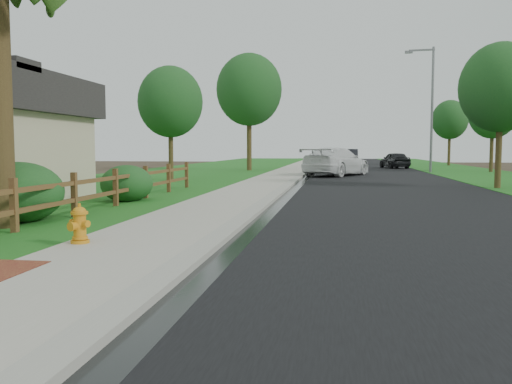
% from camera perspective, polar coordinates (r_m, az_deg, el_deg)
% --- Properties ---
extents(ground, '(120.00, 120.00, 0.00)m').
position_cam_1_polar(ground, '(7.31, -11.77, -8.63)').
color(ground, '#35281D').
extents(road, '(8.00, 90.00, 0.02)m').
position_cam_1_polar(road, '(41.75, 11.41, 2.27)').
color(road, black).
rests_on(road, ground).
extents(curb, '(0.40, 90.00, 0.12)m').
position_cam_1_polar(curb, '(41.75, 5.64, 2.41)').
color(curb, gray).
rests_on(curb, ground).
extents(wet_gutter, '(0.50, 90.00, 0.00)m').
position_cam_1_polar(wet_gutter, '(41.73, 6.12, 2.35)').
color(wet_gutter, black).
rests_on(wet_gutter, road).
extents(sidewalk, '(2.20, 90.00, 0.10)m').
position_cam_1_polar(sidewalk, '(41.83, 3.86, 2.41)').
color(sidewalk, '#A6A391').
rests_on(sidewalk, ground).
extents(grass_strip, '(1.60, 90.00, 0.06)m').
position_cam_1_polar(grass_strip, '(42.03, 1.28, 2.40)').
color(grass_strip, '#1D5A19').
rests_on(grass_strip, ground).
extents(lawn_near, '(9.00, 90.00, 0.04)m').
position_cam_1_polar(lawn_near, '(43.00, -5.62, 2.42)').
color(lawn_near, '#1D5A19').
rests_on(lawn_near, ground).
extents(verge_far, '(6.00, 90.00, 0.04)m').
position_cam_1_polar(verge_far, '(42.66, 20.71, 2.12)').
color(verge_far, '#1D5A19').
rests_on(verge_far, ground).
extents(ranch_fence, '(0.12, 16.92, 1.10)m').
position_cam_1_polar(ranch_fence, '(14.45, -16.43, 0.29)').
color(ranch_fence, '#462417').
rests_on(ranch_fence, ground).
extents(fire_hydrant, '(0.43, 0.35, 0.66)m').
position_cam_1_polar(fire_hydrant, '(9.39, -18.09, -3.31)').
color(fire_hydrant, gold).
rests_on(fire_hydrant, sidewalk).
extents(white_suv, '(4.49, 6.20, 1.67)m').
position_cam_1_polar(white_suv, '(32.76, 8.44, 3.16)').
color(white_suv, white).
rests_on(white_suv, road).
extents(dark_car_mid, '(2.45, 4.18, 1.33)m').
position_cam_1_polar(dark_car_mid, '(46.16, 14.39, 3.27)').
color(dark_car_mid, black).
rests_on(dark_car_mid, road).
extents(dark_car_far, '(1.77, 4.83, 1.58)m').
position_cam_1_polar(dark_car_far, '(45.69, 9.62, 3.50)').
color(dark_car_far, black).
rests_on(dark_car_far, road).
extents(streetlight, '(1.94, 0.38, 8.38)m').
position_cam_1_polar(streetlight, '(38.51, 17.82, 9.01)').
color(streetlight, slate).
rests_on(streetlight, ground).
extents(shrub_b, '(2.51, 2.51, 1.37)m').
position_cam_1_polar(shrub_b, '(13.11, -23.71, -0.05)').
color(shrub_b, '#19461E').
rests_on(shrub_b, ground).
extents(shrub_c, '(2.01, 2.01, 1.15)m').
position_cam_1_polar(shrub_c, '(17.09, -13.45, 0.86)').
color(shrub_c, '#19461E').
rests_on(shrub_c, ground).
extents(tree_near_left, '(3.28, 3.28, 5.81)m').
position_cam_1_polar(tree_near_left, '(28.06, -9.01, 9.34)').
color(tree_near_left, '#3D2B19').
rests_on(tree_near_left, ground).
extents(tree_near_right, '(3.29, 3.29, 5.93)m').
position_cam_1_polar(tree_near_right, '(24.34, 24.38, 9.98)').
color(tree_near_right, '#3D2B19').
rests_on(tree_near_right, ground).
extents(tree_mid_left, '(4.78, 4.78, 8.54)m').
position_cam_1_polar(tree_mid_left, '(40.07, -0.72, 10.70)').
color(tree_mid_left, '#3D2B19').
rests_on(tree_mid_left, ground).
extents(tree_mid_right, '(3.25, 3.25, 5.89)m').
position_cam_1_polar(tree_mid_right, '(40.76, 23.66, 7.66)').
color(tree_mid_right, '#3D2B19').
rests_on(tree_mid_right, ground).
extents(tree_far_right, '(3.36, 3.36, 6.20)m').
position_cam_1_polar(tree_far_right, '(54.67, 19.74, 7.17)').
color(tree_far_right, '#3D2B19').
rests_on(tree_far_right, ground).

